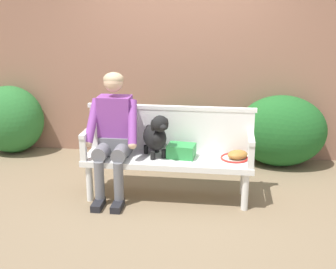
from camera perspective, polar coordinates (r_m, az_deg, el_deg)
The scene contains 14 objects.
ground_plane at distance 4.87m, azimuth 0.00°, elevation -7.92°, with size 40.00×40.00×0.00m, color #7A664C.
brick_garden_fence at distance 6.01m, azimuth 1.96°, elevation 8.51°, with size 8.00×0.30×2.32m, color #936651.
hedge_bush_far_right at distance 6.46m, azimuth -19.33°, elevation 1.81°, with size 0.91×0.74×0.92m, color #286B2D.
hedge_bush_mid_right at distance 5.80m, azimuth 2.27°, elevation -0.07°, with size 1.05×0.68×0.69m, color #194C1E.
hedge_bush_far_left at distance 5.78m, azimuth 14.15°, elevation 0.44°, with size 1.11×0.72×0.90m, color #1E5B23.
garden_bench at distance 4.71m, azimuth 0.00°, elevation -3.59°, with size 1.76×0.50×0.45m.
bench_backrest at distance 4.82m, azimuth 0.34°, elevation 0.81°, with size 1.80×0.06×0.50m.
bench_armrest_left_end at distance 4.73m, azimuth -10.29°, elevation -0.48°, with size 0.06×0.50×0.28m.
bench_armrest_right_end at distance 4.51m, azimuth 10.48°, elevation -1.33°, with size 0.06×0.50×0.28m.
person_seated at distance 4.70m, azimuth -6.91°, elevation 0.48°, with size 0.56×0.65×1.32m.
dog_on_bench at distance 4.63m, azimuth -1.52°, elevation -0.09°, with size 0.36×0.46×0.47m.
tennis_racket at distance 4.72m, azimuth 8.56°, elevation -2.85°, with size 0.40×0.57×0.03m.
baseball_glove at distance 4.69m, azimuth 8.81°, elevation -2.54°, with size 0.22×0.17×0.09m, color #9E6B2D.
sports_bag at distance 4.68m, azimuth 1.70°, elevation -2.09°, with size 0.28×0.20×0.14m, color #2D8E42.
Camera 1 is at (0.58, -4.37, 2.06)m, focal length 48.11 mm.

